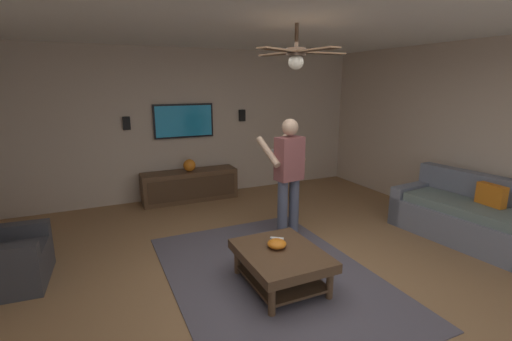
{
  "coord_description": "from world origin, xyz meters",
  "views": [
    {
      "loc": [
        -3.06,
        1.78,
        2.08
      ],
      "look_at": [
        0.84,
        -0.02,
        1.04
      ],
      "focal_mm": 25.29,
      "sensor_mm": 36.0,
      "label": 1
    }
  ],
  "objects_px": {
    "remote_white": "(277,239)",
    "ceiling_fan": "(297,55)",
    "bowl": "(277,244)",
    "wall_speaker_left": "(242,115)",
    "media_console": "(190,185)",
    "couch": "(470,217)",
    "coffee_table": "(281,260)",
    "tv": "(184,121)",
    "vase_round": "(189,165)",
    "wall_speaker_right": "(127,123)",
    "person_standing": "(288,171)"
  },
  "relations": [
    {
      "from": "remote_white",
      "to": "ceiling_fan",
      "type": "bearing_deg",
      "value": 56.53
    },
    {
      "from": "wall_speaker_left",
      "to": "wall_speaker_right",
      "type": "distance_m",
      "value": 2.13
    },
    {
      "from": "remote_white",
      "to": "ceiling_fan",
      "type": "xyz_separation_m",
      "value": [
        0.09,
        -0.25,
        1.96
      ]
    },
    {
      "from": "bowl",
      "to": "wall_speaker_left",
      "type": "relative_size",
      "value": 0.92
    },
    {
      "from": "ceiling_fan",
      "to": "couch",
      "type": "bearing_deg",
      "value": -98.79
    },
    {
      "from": "wall_speaker_right",
      "to": "ceiling_fan",
      "type": "height_order",
      "value": "ceiling_fan"
    },
    {
      "from": "wall_speaker_left",
      "to": "media_console",
      "type": "bearing_deg",
      "value": 102.47
    },
    {
      "from": "remote_white",
      "to": "wall_speaker_left",
      "type": "bearing_deg",
      "value": 110.61
    },
    {
      "from": "tv",
      "to": "remote_white",
      "type": "bearing_deg",
      "value": 3.59
    },
    {
      "from": "media_console",
      "to": "ceiling_fan",
      "type": "bearing_deg",
      "value": 8.92
    },
    {
      "from": "vase_round",
      "to": "wall_speaker_left",
      "type": "relative_size",
      "value": 1.0
    },
    {
      "from": "media_console",
      "to": "vase_round",
      "type": "relative_size",
      "value": 7.73
    },
    {
      "from": "vase_round",
      "to": "ceiling_fan",
      "type": "bearing_deg",
      "value": -170.91
    },
    {
      "from": "wall_speaker_left",
      "to": "tv",
      "type": "bearing_deg",
      "value": 90.65
    },
    {
      "from": "bowl",
      "to": "wall_speaker_left",
      "type": "bearing_deg",
      "value": -16.97
    },
    {
      "from": "vase_round",
      "to": "ceiling_fan",
      "type": "xyz_separation_m",
      "value": [
        -2.85,
        -0.46,
        1.71
      ]
    },
    {
      "from": "vase_round",
      "to": "tv",
      "type": "bearing_deg",
      "value": -0.58
    },
    {
      "from": "remote_white",
      "to": "vase_round",
      "type": "relative_size",
      "value": 0.68
    },
    {
      "from": "couch",
      "to": "vase_round",
      "type": "relative_size",
      "value": 8.99
    },
    {
      "from": "bowl",
      "to": "wall_speaker_right",
      "type": "relative_size",
      "value": 0.92
    },
    {
      "from": "media_console",
      "to": "bowl",
      "type": "distance_m",
      "value": 3.16
    },
    {
      "from": "person_standing",
      "to": "coffee_table",
      "type": "bearing_deg",
      "value": 137.85
    },
    {
      "from": "couch",
      "to": "media_console",
      "type": "bearing_deg",
      "value": -53.34
    },
    {
      "from": "coffee_table",
      "to": "wall_speaker_left",
      "type": "relative_size",
      "value": 4.55
    },
    {
      "from": "person_standing",
      "to": "ceiling_fan",
      "type": "distance_m",
      "value": 1.66
    },
    {
      "from": "media_console",
      "to": "ceiling_fan",
      "type": "relative_size",
      "value": 1.41
    },
    {
      "from": "tv",
      "to": "ceiling_fan",
      "type": "height_order",
      "value": "ceiling_fan"
    },
    {
      "from": "person_standing",
      "to": "bowl",
      "type": "relative_size",
      "value": 8.09
    },
    {
      "from": "media_console",
      "to": "wall_speaker_left",
      "type": "height_order",
      "value": "wall_speaker_left"
    },
    {
      "from": "tv",
      "to": "wall_speaker_left",
      "type": "bearing_deg",
      "value": 90.65
    },
    {
      "from": "vase_round",
      "to": "remote_white",
      "type": "bearing_deg",
      "value": -176.02
    },
    {
      "from": "remote_white",
      "to": "tv",
      "type": "bearing_deg",
      "value": 130.51
    },
    {
      "from": "couch",
      "to": "wall_speaker_left",
      "type": "xyz_separation_m",
      "value": [
        3.54,
        1.86,
        1.16
      ]
    },
    {
      "from": "couch",
      "to": "person_standing",
      "type": "distance_m",
      "value": 2.54
    },
    {
      "from": "couch",
      "to": "media_console",
      "type": "distance_m",
      "value": 4.45
    },
    {
      "from": "person_standing",
      "to": "remote_white",
      "type": "height_order",
      "value": "person_standing"
    },
    {
      "from": "coffee_table",
      "to": "tv",
      "type": "xyz_separation_m",
      "value": [
        3.47,
        0.12,
        1.13
      ]
    },
    {
      "from": "wall_speaker_left",
      "to": "wall_speaker_right",
      "type": "relative_size",
      "value": 1.0
    },
    {
      "from": "person_standing",
      "to": "bowl",
      "type": "bearing_deg",
      "value": 135.6
    },
    {
      "from": "bowl",
      "to": "wall_speaker_left",
      "type": "xyz_separation_m",
      "value": [
        3.41,
        -1.04,
        1.04
      ]
    },
    {
      "from": "couch",
      "to": "bowl",
      "type": "relative_size",
      "value": 9.75
    },
    {
      "from": "coffee_table",
      "to": "vase_round",
      "type": "distance_m",
      "value": 3.22
    },
    {
      "from": "media_console",
      "to": "tv",
      "type": "distance_m",
      "value": 1.18
    },
    {
      "from": "bowl",
      "to": "person_standing",
      "type": "bearing_deg",
      "value": -34.89
    },
    {
      "from": "media_console",
      "to": "ceiling_fan",
      "type": "xyz_separation_m",
      "value": [
        -2.89,
        -0.45,
        2.1
      ]
    },
    {
      "from": "bowl",
      "to": "wall_speaker_right",
      "type": "height_order",
      "value": "wall_speaker_right"
    },
    {
      "from": "media_console",
      "to": "wall_speaker_right",
      "type": "distance_m",
      "value": 1.53
    },
    {
      "from": "wall_speaker_left",
      "to": "vase_round",
      "type": "bearing_deg",
      "value": 104.19
    },
    {
      "from": "person_standing",
      "to": "vase_round",
      "type": "distance_m",
      "value": 2.27
    },
    {
      "from": "coffee_table",
      "to": "media_console",
      "type": "height_order",
      "value": "media_console"
    }
  ]
}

